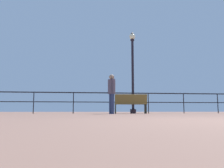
{
  "coord_description": "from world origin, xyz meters",
  "views": [
    {
      "loc": [
        -2.22,
        -2.52,
        0.13
      ],
      "look_at": [
        -0.97,
        8.07,
        1.41
      ],
      "focal_mm": 36.03,
      "sensor_mm": 36.0,
      "label": 1
    }
  ],
  "objects": [
    {
      "name": "person_by_bench",
      "position": [
        -1.13,
        6.86,
        0.96
      ],
      "size": [
        0.32,
        0.52,
        1.67
      ],
      "color": "navy",
      "rests_on": "ground_plane"
    },
    {
      "name": "lamppost_center",
      "position": [
        0.19,
        8.77,
        2.32
      ],
      "size": [
        0.32,
        0.32,
        4.3
      ],
      "color": "black",
      "rests_on": "ground_plane"
    },
    {
      "name": "pier_railing",
      "position": [
        0.0,
        8.57,
        0.77
      ],
      "size": [
        24.4,
        0.05,
        1.04
      ],
      "color": "black",
      "rests_on": "ground_plane"
    },
    {
      "name": "bench_near_left",
      "position": [
        -0.11,
        7.9,
        0.5
      ],
      "size": [
        1.55,
        0.78,
        0.9
      ],
      "color": "brown",
      "rests_on": "ground_plane"
    }
  ]
}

